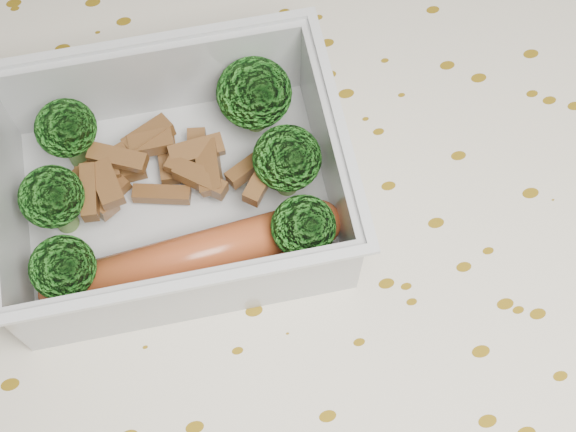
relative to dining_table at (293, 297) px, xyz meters
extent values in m
cube|color=brown|center=(0.00, 0.00, 0.06)|extent=(1.40, 0.90, 0.04)
cube|color=silver|center=(0.00, 0.00, 0.09)|extent=(1.46, 0.96, 0.01)
cube|color=silver|center=(-0.06, 0.04, 0.09)|extent=(0.18, 0.14, 0.00)
cube|color=silver|center=(-0.05, 0.11, 0.12)|extent=(0.17, 0.02, 0.06)
cube|color=silver|center=(-0.06, -0.02, 0.12)|extent=(0.17, 0.02, 0.06)
cube|color=silver|center=(0.03, 0.04, 0.12)|extent=(0.01, 0.12, 0.06)
cube|color=silver|center=(-0.14, 0.05, 0.12)|extent=(0.01, 0.12, 0.06)
cube|color=silver|center=(-0.05, 0.11, 0.15)|extent=(0.18, 0.02, 0.00)
cube|color=silver|center=(-0.06, -0.03, 0.15)|extent=(0.18, 0.02, 0.00)
cube|color=silver|center=(0.03, 0.04, 0.15)|extent=(0.01, 0.13, 0.00)
cylinder|color=#608C3F|center=(-0.10, 0.08, 0.11)|extent=(0.01, 0.01, 0.02)
ellipsoid|color=#2E7E21|center=(-0.10, 0.08, 0.13)|extent=(0.03, 0.03, 0.03)
cylinder|color=#608C3F|center=(0.00, 0.08, 0.10)|extent=(0.01, 0.01, 0.02)
ellipsoid|color=#2E7E21|center=(0.00, 0.08, 0.13)|extent=(0.04, 0.04, 0.04)
cylinder|color=#608C3F|center=(-0.12, 0.05, 0.10)|extent=(0.01, 0.01, 0.02)
ellipsoid|color=#2E7E21|center=(-0.12, 0.05, 0.13)|extent=(0.03, 0.03, 0.03)
cylinder|color=#608C3F|center=(0.01, 0.04, 0.10)|extent=(0.01, 0.01, 0.02)
ellipsoid|color=#2E7E21|center=(0.01, 0.04, 0.13)|extent=(0.04, 0.04, 0.03)
cylinder|color=#608C3F|center=(-0.12, 0.01, 0.11)|extent=(0.01, 0.01, 0.02)
ellipsoid|color=#2E7E21|center=(-0.12, 0.01, 0.13)|extent=(0.03, 0.03, 0.03)
cylinder|color=#608C3F|center=(0.00, 0.00, 0.11)|extent=(0.01, 0.01, 0.02)
ellipsoid|color=#2E7E21|center=(0.00, 0.00, 0.13)|extent=(0.03, 0.03, 0.03)
cube|color=brown|center=(-0.01, 0.03, 0.12)|extent=(0.02, 0.02, 0.01)
cube|color=brown|center=(-0.03, 0.05, 0.11)|extent=(0.02, 0.03, 0.01)
cube|color=brown|center=(-0.09, 0.06, 0.11)|extent=(0.02, 0.01, 0.01)
cube|color=brown|center=(-0.06, 0.07, 0.11)|extent=(0.02, 0.01, 0.01)
cube|color=brown|center=(-0.09, 0.06, 0.10)|extent=(0.02, 0.03, 0.01)
cube|color=brown|center=(-0.09, 0.05, 0.12)|extent=(0.02, 0.03, 0.01)
cube|color=brown|center=(-0.08, 0.07, 0.10)|extent=(0.03, 0.01, 0.01)
cube|color=brown|center=(-0.09, 0.06, 0.11)|extent=(0.02, 0.03, 0.01)
cube|color=brown|center=(-0.05, 0.06, 0.10)|extent=(0.03, 0.02, 0.01)
cube|color=brown|center=(-0.04, 0.07, 0.10)|extent=(0.02, 0.03, 0.01)
cube|color=brown|center=(-0.05, 0.05, 0.11)|extent=(0.02, 0.02, 0.01)
cube|color=brown|center=(-0.10, 0.05, 0.12)|extent=(0.01, 0.03, 0.01)
cube|color=brown|center=(-0.06, 0.05, 0.10)|extent=(0.03, 0.02, 0.01)
cube|color=brown|center=(-0.01, 0.04, 0.11)|extent=(0.03, 0.02, 0.01)
cube|color=brown|center=(-0.06, 0.08, 0.11)|extent=(0.03, 0.02, 0.01)
cube|color=brown|center=(-0.10, 0.05, 0.11)|extent=(0.03, 0.03, 0.01)
cube|color=brown|center=(-0.04, 0.06, 0.11)|extent=(0.03, 0.01, 0.01)
cube|color=brown|center=(-0.04, 0.04, 0.11)|extent=(0.03, 0.03, 0.01)
cube|color=brown|center=(-0.08, 0.06, 0.12)|extent=(0.03, 0.02, 0.01)
cube|color=brown|center=(-0.09, 0.07, 0.11)|extent=(0.03, 0.02, 0.01)
cube|color=brown|center=(-0.06, 0.07, 0.10)|extent=(0.01, 0.03, 0.01)
cylinder|color=#AB4A24|center=(-0.05, 0.00, 0.11)|extent=(0.14, 0.03, 0.02)
sphere|color=#AB4A24|center=(0.01, 0.00, 0.11)|extent=(0.02, 0.02, 0.02)
sphere|color=#AB4A24|center=(-0.12, 0.00, 0.11)|extent=(0.02, 0.02, 0.02)
camera|label=1|loc=(-0.05, -0.15, 0.50)|focal=50.00mm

